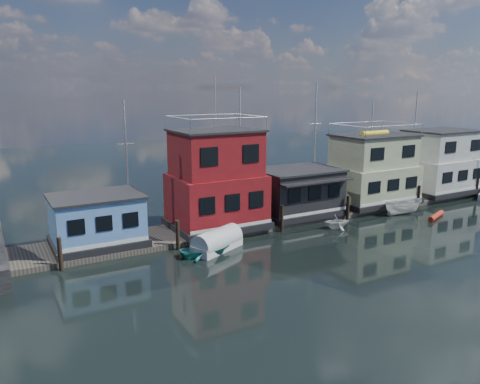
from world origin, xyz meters
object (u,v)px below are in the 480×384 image
houseboat_blue (97,220)px  dinghy_teal (206,250)px  houseboat_dark (297,191)px  dinghy_white (336,221)px  houseboat_green (372,170)px  tarp_runabout (217,242)px  houseboat_red (216,181)px  houseboat_white (441,163)px  motorboat (403,207)px  red_kayak (436,216)px

houseboat_blue → dinghy_teal: (6.33, -4.76, -1.83)m
houseboat_blue → houseboat_dark: houseboat_dark is taller
houseboat_dark → dinghy_white: bearing=-77.6°
houseboat_dark → houseboat_green: 9.07m
houseboat_blue → tarp_runabout: bearing=-30.1°
houseboat_red → dinghy_teal: houseboat_red is taller
houseboat_green → houseboat_white: size_ratio=1.00×
tarp_runabout → dinghy_teal: tarp_runabout is taller
houseboat_dark → dinghy_teal: houseboat_dark is taller
houseboat_blue → dinghy_white: (18.44, -4.30, -1.60)m
dinghy_white → motorboat: bearing=-72.2°
houseboat_blue → houseboat_red: bearing=0.0°
red_kayak → dinghy_teal: bearing=153.5°
houseboat_white → dinghy_teal: size_ratio=2.30×
dinghy_teal → houseboat_red: bearing=-29.2°
houseboat_white → red_kayak: (-8.19, -6.28, -3.30)m
houseboat_green → motorboat: (0.17, -3.94, -2.84)m
tarp_runabout → dinghy_white: bearing=-24.9°
tarp_runabout → dinghy_teal: bearing=178.6°
tarp_runabout → houseboat_red: bearing=39.2°
houseboat_green → dinghy_teal: (-20.17, -4.76, -3.17)m
houseboat_dark → motorboat: bearing=-23.1°
houseboat_red → motorboat: (17.17, -3.94, -3.39)m
dinghy_white → red_kayak: bearing=-86.1°
houseboat_red → tarp_runabout: houseboat_red is taller
houseboat_white → motorboat: size_ratio=2.27×
houseboat_green → dinghy_teal: 20.96m
dinghy_white → dinghy_teal: size_ratio=0.63×
houseboat_green → tarp_runabout: size_ratio=1.90×
tarp_runabout → motorboat: (19.25, 0.35, 0.09)m
houseboat_red → dinghy_white: size_ratio=5.14×
houseboat_green → tarp_runabout: bearing=-167.3°
red_kayak → motorboat: bearing=102.5°
houseboat_red → dinghy_teal: size_ratio=3.24×
houseboat_dark → tarp_runabout: 11.10m
houseboat_red → houseboat_dark: houseboat_red is taller
houseboat_green → tarp_runabout: houseboat_green is taller
houseboat_blue → dinghy_white: 19.01m
houseboat_red → houseboat_dark: size_ratio=1.60×
tarp_runabout → dinghy_white: tarp_runabout is taller
houseboat_blue → tarp_runabout: 8.71m
houseboat_dark → red_kayak: houseboat_dark is taller
houseboat_dark → houseboat_green: houseboat_green is taller
motorboat → dinghy_teal: size_ratio=1.01×
tarp_runabout → dinghy_teal: size_ratio=1.21×
dinghy_white → dinghy_teal: 12.12m
dinghy_white → motorboat: (8.23, 0.36, 0.11)m
houseboat_green → houseboat_dark: bearing=-179.9°
houseboat_red → houseboat_green: bearing=0.0°
houseboat_blue → dinghy_white: bearing=-13.1°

